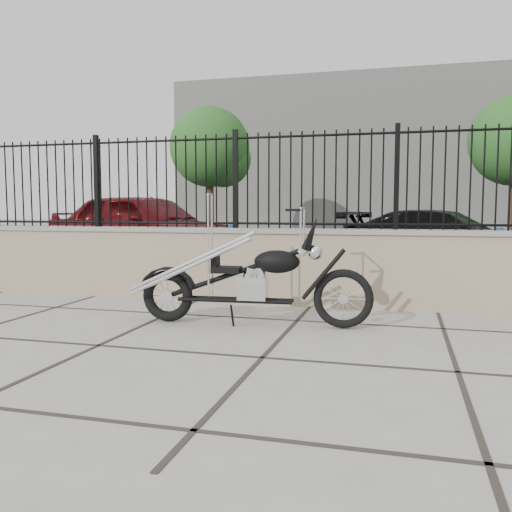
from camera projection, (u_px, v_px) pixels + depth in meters
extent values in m
plane|color=#99968E|center=(262.00, 358.00, 4.40)|extent=(90.00, 90.00, 0.00)
plane|color=black|center=(365.00, 248.00, 16.42)|extent=(30.00, 30.00, 0.00)
cube|color=gray|center=(312.00, 267.00, 6.76)|extent=(14.00, 0.36, 0.96)
cube|color=black|center=(313.00, 180.00, 6.67)|extent=(14.00, 0.08, 1.20)
cube|color=beige|center=(383.00, 157.00, 29.53)|extent=(22.00, 6.00, 8.00)
imported|color=#4F0B0E|center=(144.00, 228.00, 11.77)|extent=(4.95, 3.07, 1.57)
imported|color=black|center=(444.00, 240.00, 10.59)|extent=(4.38, 2.83, 1.18)
cylinder|color=blue|center=(231.00, 253.00, 9.09)|extent=(0.14, 0.14, 0.93)
cylinder|color=#0C1CC1|center=(498.00, 260.00, 7.86)|extent=(0.12, 0.12, 0.93)
cylinder|color=#382619|center=(210.00, 201.00, 21.95)|extent=(0.30, 0.30, 3.01)
sphere|color=#235E29|center=(210.00, 143.00, 21.74)|extent=(3.21, 3.21, 3.21)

